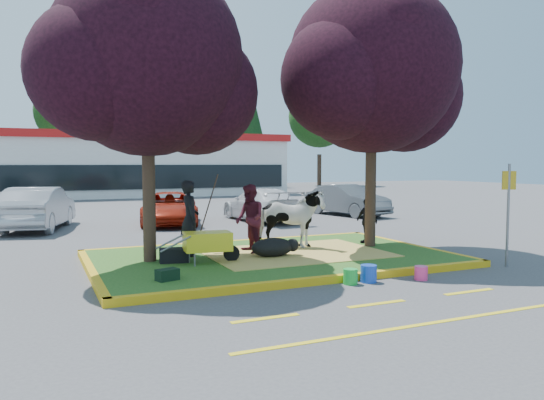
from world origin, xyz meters
name	(u,v)px	position (x,y,z in m)	size (l,w,h in m)	color
ground	(272,261)	(0.00, 0.00, 0.00)	(90.00, 90.00, 0.00)	#424244
median_island	(272,258)	(0.00, 0.00, 0.07)	(8.00, 5.00, 0.15)	#24561A
curb_near	(327,280)	(0.00, -2.58, 0.07)	(8.30, 0.16, 0.15)	gold
curb_far	(235,243)	(0.00, 2.58, 0.07)	(8.30, 0.16, 0.15)	gold
curb_left	(91,272)	(-4.08, 0.00, 0.07)	(0.16, 5.30, 0.15)	gold
curb_right	(411,247)	(4.08, 0.00, 0.07)	(0.16, 5.30, 0.15)	gold
straw_bedding	(295,253)	(0.60, 0.00, 0.15)	(4.20, 3.00, 0.01)	#D4C057
tree_purple_left	(148,69)	(-2.78, 0.38, 4.36)	(5.06, 4.20, 6.51)	black
tree_purple_right	(373,76)	(2.92, 0.18, 4.56)	(5.30, 4.40, 6.82)	black
fire_lane_stripe_a	(266,318)	(-2.00, -4.20, 0.00)	(1.10, 0.12, 0.01)	yellow
fire_lane_stripe_b	(377,304)	(0.00, -4.20, 0.00)	(1.10, 0.12, 0.01)	yellow
fire_lane_stripe_c	(469,292)	(2.00, -4.20, 0.00)	(1.10, 0.12, 0.01)	yellow
fire_lane_long	(426,324)	(0.00, -5.40, 0.00)	(6.00, 0.10, 0.01)	yellow
retail_building	(140,164)	(2.00, 27.98, 2.25)	(20.40, 8.40, 4.40)	silver
treeline	(110,102)	(1.23, 37.61, 7.73)	(46.58, 7.80, 14.63)	black
cow	(289,219)	(0.75, 0.67, 0.90)	(0.81, 1.78, 1.50)	white
calf	(272,247)	(-0.11, -0.25, 0.37)	(1.02, 0.58, 0.44)	black
handler	(190,218)	(-1.80, 0.69, 1.03)	(0.64, 0.42, 1.77)	black
visitor_a	(250,219)	(-0.38, 0.48, 0.98)	(0.81, 0.63, 1.66)	#4B1521
visitor_b	(367,221)	(3.08, 0.61, 0.76)	(0.72, 0.30, 1.22)	black
wheelbarrow	(208,242)	(-1.70, -0.39, 0.62)	(1.81, 0.70, 0.68)	black
gear_bag_dark	(174,255)	(-2.36, 0.01, 0.31)	(0.61, 0.34, 0.31)	black
gear_bag_green	(167,275)	(-2.89, -1.69, 0.26)	(0.40, 0.25, 0.21)	black
sign_post	(508,204)	(4.52, -2.76, 1.41)	(0.32, 0.12, 2.31)	slate
bucket_green	(350,277)	(0.38, -2.80, 0.15)	(0.28, 0.28, 0.30)	green
bucket_pink	(421,273)	(1.87, -3.06, 0.14)	(0.26, 0.26, 0.28)	#F8377E
bucket_blue	(369,274)	(0.80, -2.80, 0.17)	(0.32, 0.32, 0.34)	blue
car_silver	(38,208)	(-5.00, 8.78, 0.75)	(1.58, 4.54, 1.49)	#A6A8AE
car_red	(170,208)	(-0.44, 8.52, 0.61)	(2.02, 4.39, 1.22)	#9D200D
car_white	(260,204)	(3.17, 8.20, 0.66)	(1.84, 4.52, 1.31)	silver
car_grey	(347,200)	(7.53, 8.64, 0.68)	(1.44, 4.14, 1.36)	#54585B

